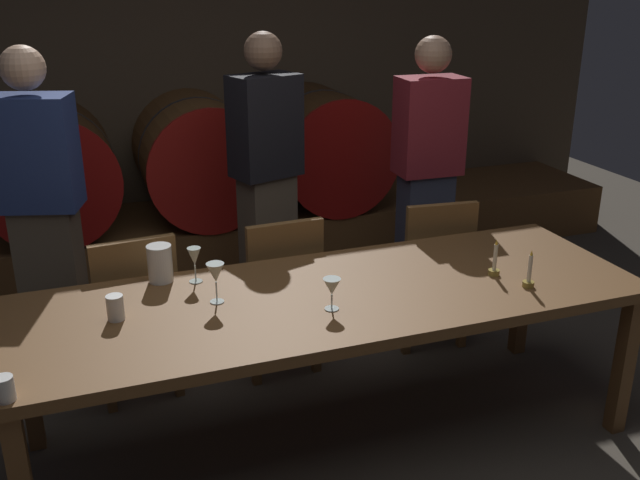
{
  "coord_description": "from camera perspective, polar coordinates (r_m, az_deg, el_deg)",
  "views": [
    {
      "loc": [
        -0.87,
        -2.38,
        2.06
      ],
      "look_at": [
        0.21,
        0.58,
        0.86
      ],
      "focal_mm": 40.37,
      "sensor_mm": 36.0,
      "label": 1
    }
  ],
  "objects": [
    {
      "name": "guest_right",
      "position": [
        4.41,
        8.45,
        5.0
      ],
      "size": [
        0.39,
        0.25,
        1.7
      ],
      "rotation": [
        0.0,
        0.0,
        3.11
      ],
      "color": "#33384C",
      "rests_on": "ground"
    },
    {
      "name": "candle_left",
      "position": [
        3.36,
        13.66,
        -1.99
      ],
      "size": [
        0.05,
        0.05,
        0.17
      ],
      "color": "olive",
      "rests_on": "dining_table"
    },
    {
      "name": "chair_left",
      "position": [
        3.67,
        -14.51,
        -5.2
      ],
      "size": [
        0.43,
        0.43,
        0.88
      ],
      "rotation": [
        0.0,
        0.0,
        3.23
      ],
      "color": "brown",
      "rests_on": "ground"
    },
    {
      "name": "guest_center",
      "position": [
        4.23,
        -4.26,
        4.8
      ],
      "size": [
        0.44,
        0.35,
        1.73
      ],
      "rotation": [
        0.0,
        0.0,
        3.46
      ],
      "color": "brown",
      "rests_on": "ground"
    },
    {
      "name": "ground_plane",
      "position": [
        3.27,
        0.06,
        -18.24
      ],
      "size": [
        9.25,
        9.25,
        0.0
      ],
      "primitive_type": "plane",
      "color": "#4C443A"
    },
    {
      "name": "chair_right",
      "position": [
        4.1,
        8.83,
        -1.94
      ],
      "size": [
        0.44,
        0.44,
        0.88
      ],
      "rotation": [
        0.0,
        0.0,
        3.04
      ],
      "color": "brown",
      "rests_on": "ground"
    },
    {
      "name": "wine_barrel_right",
      "position": [
        5.4,
        0.15,
        7.42
      ],
      "size": [
        0.85,
        0.93,
        0.85
      ],
      "color": "#513319",
      "rests_on": "barrel_shelf"
    },
    {
      "name": "pitcher",
      "position": [
        3.27,
        -12.57,
        -1.82
      ],
      "size": [
        0.11,
        0.11,
        0.17
      ],
      "color": "white",
      "rests_on": "dining_table"
    },
    {
      "name": "back_wall",
      "position": [
        5.59,
        -11.16,
        13.23
      ],
      "size": [
        7.12,
        0.24,
        2.71
      ],
      "primitive_type": "cube",
      "color": "brown",
      "rests_on": "ground"
    },
    {
      "name": "cup_right",
      "position": [
        2.97,
        -15.92,
        -5.18
      ],
      "size": [
        0.07,
        0.07,
        0.1
      ],
      "primitive_type": "cylinder",
      "color": "white",
      "rests_on": "dining_table"
    },
    {
      "name": "chair_center",
      "position": [
        3.78,
        -3.26,
        -3.72
      ],
      "size": [
        0.42,
        0.42,
        0.88
      ],
      "rotation": [
        0.0,
        0.0,
        3.19
      ],
      "color": "brown",
      "rests_on": "ground"
    },
    {
      "name": "wine_glass_center",
      "position": [
        3.0,
        -8.28,
        -2.67
      ],
      "size": [
        0.08,
        0.08,
        0.18
      ],
      "color": "silver",
      "rests_on": "dining_table"
    },
    {
      "name": "wine_barrel_left",
      "position": [
        5.09,
        -20.57,
        5.26
      ],
      "size": [
        0.85,
        0.93,
        0.85
      ],
      "color": "#513319",
      "rests_on": "barrel_shelf"
    },
    {
      "name": "candle_right",
      "position": [
        3.28,
        16.23,
        -2.85
      ],
      "size": [
        0.05,
        0.05,
        0.17
      ],
      "color": "olive",
      "rests_on": "dining_table"
    },
    {
      "name": "wine_glass_left",
      "position": [
        3.22,
        -9.93,
        -1.41
      ],
      "size": [
        0.06,
        0.06,
        0.16
      ],
      "color": "silver",
      "rests_on": "dining_table"
    },
    {
      "name": "dining_table",
      "position": [
        3.13,
        0.94,
        -5.24
      ],
      "size": [
        2.73,
        0.92,
        0.74
      ],
      "color": "brown",
      "rests_on": "ground"
    },
    {
      "name": "wine_barrel_center",
      "position": [
        5.16,
        -9.57,
        6.51
      ],
      "size": [
        0.85,
        0.93,
        0.85
      ],
      "color": "brown",
      "rests_on": "barrel_shelf"
    },
    {
      "name": "guest_left",
      "position": [
        3.83,
        -21.03,
        1.62
      ],
      "size": [
        0.43,
        0.34,
        1.73
      ],
      "rotation": [
        0.0,
        0.0,
        2.85
      ],
      "color": "brown",
      "rests_on": "ground"
    },
    {
      "name": "cup_left",
      "position": [
        2.58,
        -23.74,
        -10.74
      ],
      "size": [
        0.06,
        0.06,
        0.09
      ],
      "primitive_type": "cylinder",
      "color": "white",
      "rests_on": "dining_table"
    },
    {
      "name": "wine_glass_right",
      "position": [
        2.93,
        0.94,
        -3.79
      ],
      "size": [
        0.07,
        0.07,
        0.14
      ],
      "color": "silver",
      "rests_on": "dining_table"
    },
    {
      "name": "barrel_shelf",
      "position": [
        5.34,
        -9.33,
        0.12
      ],
      "size": [
        6.41,
        0.9,
        0.39
      ],
      "primitive_type": "cube",
      "color": "brown",
      "rests_on": "ground"
    }
  ]
}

